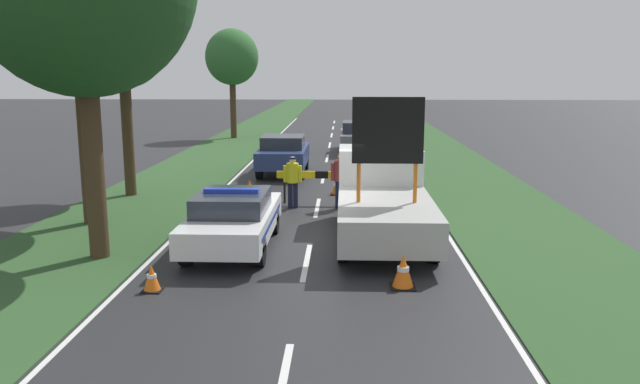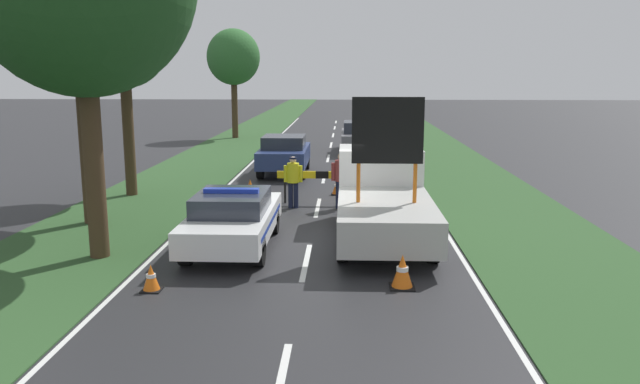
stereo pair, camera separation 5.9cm
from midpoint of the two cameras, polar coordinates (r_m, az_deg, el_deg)
ground_plane at (r=15.62m, az=-0.92°, el=-4.26°), size 160.00×160.00×0.00m
lane_markings at (r=25.71m, az=0.32°, el=1.77°), size 7.02×61.40×0.01m
grass_verge_left at (r=35.86m, az=-8.13°, el=4.28°), size 4.02×120.00×0.03m
grass_verge_right at (r=35.61m, az=9.86°, el=4.18°), size 4.02×120.00×0.03m
police_car at (r=14.76m, az=-8.05°, el=-2.41°), size 1.82×4.56×1.45m
work_truck at (r=15.64m, az=5.65°, el=-0.47°), size 2.20×5.70×3.55m
road_barrier at (r=19.59m, az=-0.52°, el=1.36°), size 2.43×0.08×1.03m
police_officer at (r=18.92m, az=-2.60°, el=1.33°), size 0.57×0.36×1.58m
pedestrian_civilian at (r=18.84m, az=1.83°, el=1.46°), size 0.61×0.39×1.69m
traffic_cone_near_police at (r=20.83m, az=-6.54°, el=0.34°), size 0.43×0.43×0.59m
traffic_cone_centre_front at (r=21.12m, az=1.45°, el=0.50°), size 0.39×0.39×0.55m
traffic_cone_near_truck at (r=12.32m, az=-15.26°, el=-7.60°), size 0.37×0.37×0.52m
traffic_cone_behind_barrier at (r=12.16m, az=7.47°, el=-7.19°), size 0.48×0.48×0.66m
queued_car_hatch_blue at (r=25.43m, az=-3.43°, el=3.53°), size 1.88×4.13×1.56m
queued_car_suv_grey at (r=32.38m, az=3.48°, el=5.12°), size 1.86×4.68×1.59m
roadside_tree_near_left at (r=39.48m, az=-8.10°, el=12.07°), size 3.25×3.25×6.71m
roadside_tree_mid_right at (r=21.54m, az=-17.69°, el=12.85°), size 2.85×2.85×6.57m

